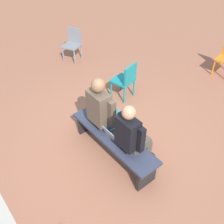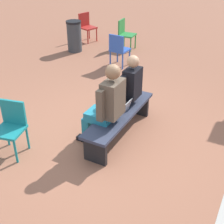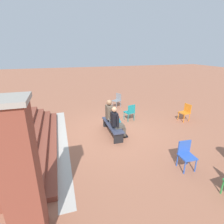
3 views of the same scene
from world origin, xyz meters
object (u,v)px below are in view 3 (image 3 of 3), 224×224
Objects in this scene: plastic_chair_far_left at (186,153)px; plastic_chair_mid_courtyard at (117,99)px; plastic_chair_far_right at (186,111)px; laptop at (112,123)px; person_student at (117,122)px; person_adult at (112,115)px; plastic_chair_near_bench_left at (130,111)px; bench at (112,126)px.

plastic_chair_mid_courtyard is at bearing 0.54° from plastic_chair_far_left.
laptop is at bearing 95.91° from plastic_chair_far_right.
person_student is 1.56× the size of plastic_chair_far_right.
plastic_chair_near_bench_left is (0.82, -1.20, -0.26)m from person_adult.
plastic_chair_far_left is 1.00× the size of plastic_chair_far_right.
laptop is at bearing 132.70° from plastic_chair_near_bench_left.
plastic_chair_mid_courtyard is at bearing -18.90° from person_student.
laptop is 1.74m from plastic_chair_near_bench_left.
plastic_chair_far_left is at bearing -152.67° from bench.
person_adult is 4.40× the size of laptop.
person_adult reaches higher than person_student.
bench is at bearing 95.41° from plastic_chair_far_right.
bench is 5.62× the size of laptop.
plastic_chair_far_right is (0.75, -3.84, -0.22)m from person_student.
plastic_chair_near_bench_left and plastic_chair_far_right have the same top height.
plastic_chair_far_right is at bearing -78.99° from person_student.
person_student is 3.92m from plastic_chair_far_right.
plastic_chair_near_bench_left is 1.00× the size of plastic_chair_far_left.
person_adult is 1.68× the size of plastic_chair_mid_courtyard.
plastic_chair_far_right is at bearing -84.59° from bench.
person_student is at bearing 101.01° from plastic_chair_far_right.
laptop is 3.94m from plastic_chair_far_right.
plastic_chair_mid_courtyard is (6.16, 0.06, 0.00)m from plastic_chair_far_left.
plastic_chair_far_left is at bearing 141.44° from plastic_chair_far_right.
person_student is (-0.38, -0.07, 0.35)m from bench.
plastic_chair_mid_courtyard is at bearing -22.70° from person_adult.
plastic_chair_far_left is 3.99m from plastic_chair_far_right.
plastic_chair_far_right is at bearing -89.30° from person_adult.
plastic_chair_mid_courtyard is at bearing -2.38° from plastic_chair_near_bench_left.
person_adult reaches higher than plastic_chair_mid_courtyard.
person_student reaches higher than laptop.
plastic_chair_near_bench_left is at bearing 73.59° from plastic_chair_far_right.
laptop reaches higher than bench.
laptop is 3.71m from plastic_chair_mid_courtyard.
plastic_chair_far_right is (-3.04, -2.54, 0.00)m from plastic_chair_mid_courtyard.
plastic_chair_mid_courtyard is 1.00× the size of plastic_chair_far_right.
person_adult is at bearing -13.08° from laptop.
person_student is at bearing -167.18° from laptop.
plastic_chair_far_left reaches higher than bench.
bench is at bearing 9.89° from person_student.
laptop is 3.07m from plastic_chair_far_left.
plastic_chair_mid_courtyard is 3.96m from plastic_chair_far_right.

